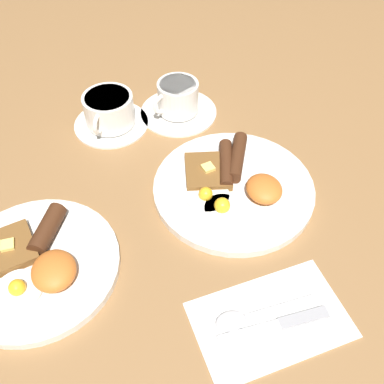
{
  "coord_description": "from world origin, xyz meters",
  "views": [
    {
      "loc": [
        -0.49,
        0.22,
        0.59
      ],
      "look_at": [
        -0.0,
        0.08,
        0.03
      ],
      "focal_mm": 42.0,
      "sensor_mm": 36.0,
      "label": 1
    }
  ],
  "objects_px": {
    "spoon": "(243,317)",
    "knife": "(280,324)",
    "breakfast_plate_far": "(36,264)",
    "teacup_far": "(109,112)",
    "breakfast_plate_near": "(233,186)",
    "teacup_near": "(178,101)"
  },
  "relations": [
    {
      "from": "teacup_near",
      "to": "breakfast_plate_near",
      "type": "bearing_deg",
      "value": -171.03
    },
    {
      "from": "knife",
      "to": "breakfast_plate_far",
      "type": "bearing_deg",
      "value": -30.48
    },
    {
      "from": "spoon",
      "to": "knife",
      "type": "bearing_deg",
      "value": 152.7
    },
    {
      "from": "teacup_near",
      "to": "teacup_far",
      "type": "relative_size",
      "value": 1.06
    },
    {
      "from": "teacup_far",
      "to": "spoon",
      "type": "height_order",
      "value": "teacup_far"
    },
    {
      "from": "teacup_far",
      "to": "breakfast_plate_near",
      "type": "bearing_deg",
      "value": -143.12
    },
    {
      "from": "breakfast_plate_near",
      "to": "teacup_near",
      "type": "relative_size",
      "value": 1.77
    },
    {
      "from": "breakfast_plate_far",
      "to": "knife",
      "type": "distance_m",
      "value": 0.37
    },
    {
      "from": "breakfast_plate_far",
      "to": "spoon",
      "type": "relative_size",
      "value": 1.66
    },
    {
      "from": "breakfast_plate_near",
      "to": "knife",
      "type": "bearing_deg",
      "value": 175.39
    },
    {
      "from": "knife",
      "to": "spoon",
      "type": "height_order",
      "value": "spoon"
    },
    {
      "from": "knife",
      "to": "teacup_far",
      "type": "bearing_deg",
      "value": -72.42
    },
    {
      "from": "knife",
      "to": "breakfast_plate_near",
      "type": "bearing_deg",
      "value": -94.62
    },
    {
      "from": "teacup_near",
      "to": "knife",
      "type": "relative_size",
      "value": 0.98
    },
    {
      "from": "teacup_far",
      "to": "spoon",
      "type": "relative_size",
      "value": 0.97
    },
    {
      "from": "breakfast_plate_far",
      "to": "teacup_far",
      "type": "relative_size",
      "value": 1.7
    },
    {
      "from": "breakfast_plate_near",
      "to": "spoon",
      "type": "xyz_separation_m",
      "value": [
        -0.24,
        0.07,
        -0.0
      ]
    },
    {
      "from": "breakfast_plate_near",
      "to": "breakfast_plate_far",
      "type": "relative_size",
      "value": 1.1
    },
    {
      "from": "breakfast_plate_far",
      "to": "breakfast_plate_near",
      "type": "bearing_deg",
      "value": -78.14
    },
    {
      "from": "breakfast_plate_near",
      "to": "teacup_far",
      "type": "height_order",
      "value": "teacup_far"
    },
    {
      "from": "breakfast_plate_far",
      "to": "teacup_near",
      "type": "relative_size",
      "value": 1.61
    },
    {
      "from": "breakfast_plate_far",
      "to": "spoon",
      "type": "height_order",
      "value": "breakfast_plate_far"
    }
  ]
}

